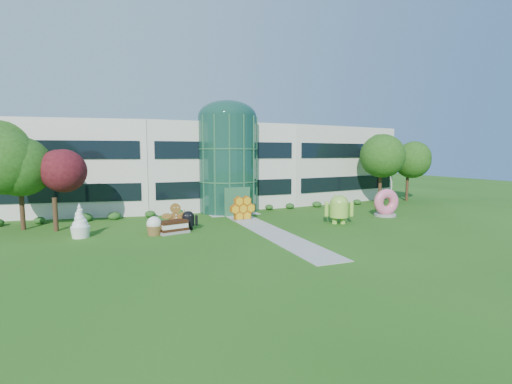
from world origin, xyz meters
name	(u,v)px	position (x,y,z in m)	size (l,w,h in m)	color
ground	(276,235)	(0.00, 0.00, 0.00)	(140.00, 140.00, 0.00)	#215114
building	(213,165)	(0.00, 18.00, 4.65)	(46.00, 15.00, 9.30)	beige
atrium	(228,165)	(0.00, 12.00, 4.90)	(6.00, 6.00, 9.80)	#194738
walkway	(265,229)	(0.00, 2.00, 0.02)	(2.40, 20.00, 0.04)	#9E9E93
tree_red	(54,193)	(-15.50, 7.50, 3.00)	(4.00, 4.00, 6.00)	#3F0C14
trees_backdrop	(225,171)	(0.00, 13.00, 4.20)	(52.00, 8.00, 8.40)	#204310
android_green	(339,207)	(6.86, 1.88, 1.46)	(2.58, 1.72, 2.93)	#8CC33E
android_black	(188,219)	(-5.79, 4.01, 0.90)	(1.58, 1.06, 1.80)	black
donut	(385,202)	(13.30, 3.57, 1.35)	(2.59, 1.24, 2.69)	#DC536B
gingerbread	(176,217)	(-6.75, 4.03, 1.11)	(2.41, 0.93, 2.22)	brown
ice_cream_sandwich	(174,227)	(-7.04, 3.29, 0.50)	(2.24, 1.12, 1.00)	black
honeycomb	(242,210)	(-0.37, 6.39, 1.01)	(2.57, 0.92, 2.02)	#EFAF17
froyo	(80,221)	(-13.55, 4.29, 1.23)	(1.44, 1.44, 2.46)	white
cupcake	(154,226)	(-8.49, 3.14, 0.71)	(1.18, 1.18, 1.42)	white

